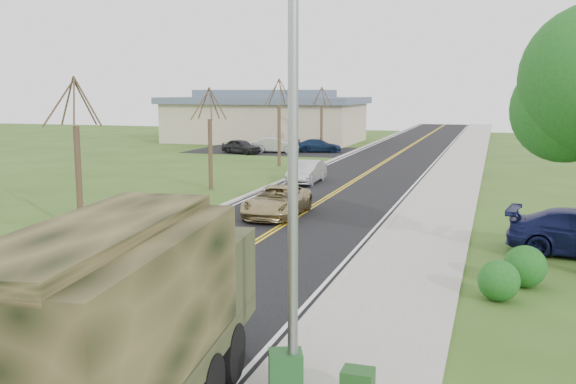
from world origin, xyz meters
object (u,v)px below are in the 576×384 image
at_px(utility_box_near, 286,373).
at_px(sedan_silver, 307,172).
at_px(suv_champagne, 277,201).
at_px(military_truck, 120,313).

bearing_deg(utility_box_near, sedan_silver, 83.38).
bearing_deg(suv_champagne, sedan_silver, 96.83).
bearing_deg(military_truck, suv_champagne, 93.96).
height_order(sedan_silver, utility_box_near, sedan_silver).
bearing_deg(sedan_silver, suv_champagne, -80.78).
relative_size(suv_champagne, sedan_silver, 1.17).
bearing_deg(sedan_silver, utility_box_near, -74.38).
xyz_separation_m(suv_champagne, utility_box_near, (5.73, -16.17, -0.17)).
relative_size(sedan_silver, utility_box_near, 5.19).
relative_size(military_truck, sedan_silver, 1.83).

